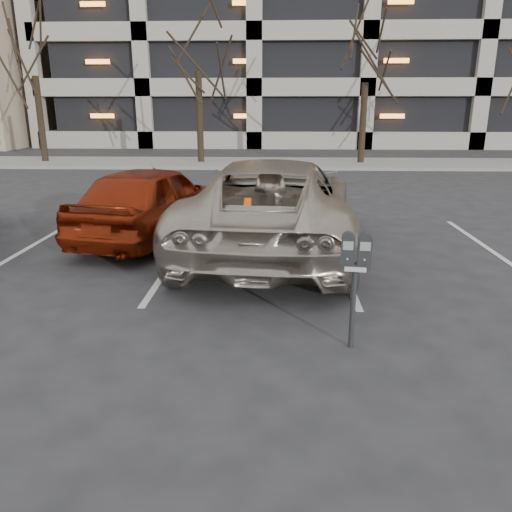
# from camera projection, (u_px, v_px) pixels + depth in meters

# --- Properties ---
(ground) EXTENTS (140.00, 140.00, 0.00)m
(ground) POSITION_uv_depth(u_px,v_px,m) (251.00, 302.00, 6.64)
(ground) COLOR #28282B
(ground) RESTS_ON ground
(sidewalk) EXTENTS (80.00, 4.00, 0.12)m
(sidewalk) POSITION_uv_depth(u_px,v_px,m) (269.00, 163.00, 21.93)
(sidewalk) COLOR gray
(sidewalk) RESTS_ON ground
(stall_lines) EXTENTS (16.90, 5.20, 0.00)m
(stall_lines) POSITION_uv_depth(u_px,v_px,m) (179.00, 251.00, 8.89)
(stall_lines) COLOR silver
(stall_lines) RESTS_ON ground
(parking_garage) EXTENTS (52.00, 20.00, 19.00)m
(parking_garage) POSITION_uv_depth(u_px,v_px,m) (440.00, 7.00, 35.85)
(parking_garage) COLOR black
(parking_garage) RESTS_ON ground
(tree_a) EXTENTS (3.63, 3.63, 8.24)m
(tree_a) POSITION_uv_depth(u_px,v_px,m) (28.00, 18.00, 20.60)
(tree_a) COLOR black
(tree_a) RESTS_ON ground
(tree_b) EXTENTS (3.80, 3.80, 8.64)m
(tree_b) POSITION_uv_depth(u_px,v_px,m) (196.00, 9.00, 20.25)
(tree_b) COLOR black
(tree_b) RESTS_ON ground
(tree_c) EXTENTS (3.34, 3.34, 7.59)m
(tree_c) POSITION_uv_depth(u_px,v_px,m) (369.00, 29.00, 20.20)
(tree_c) COLOR black
(tree_c) RESTS_ON ground
(parking_meter) EXTENTS (0.33, 0.16, 1.25)m
(parking_meter) POSITION_uv_depth(u_px,v_px,m) (356.00, 262.00, 5.12)
(parking_meter) COLOR black
(parking_meter) RESTS_ON ground
(suv_silver) EXTENTS (3.19, 6.09, 1.64)m
(suv_silver) POSITION_uv_depth(u_px,v_px,m) (273.00, 205.00, 8.79)
(suv_silver) COLOR #BDB2A0
(suv_silver) RESTS_ON ground
(car_red) EXTENTS (2.52, 4.51, 1.45)m
(car_red) POSITION_uv_depth(u_px,v_px,m) (151.00, 201.00, 9.68)
(car_red) COLOR maroon
(car_red) RESTS_ON ground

